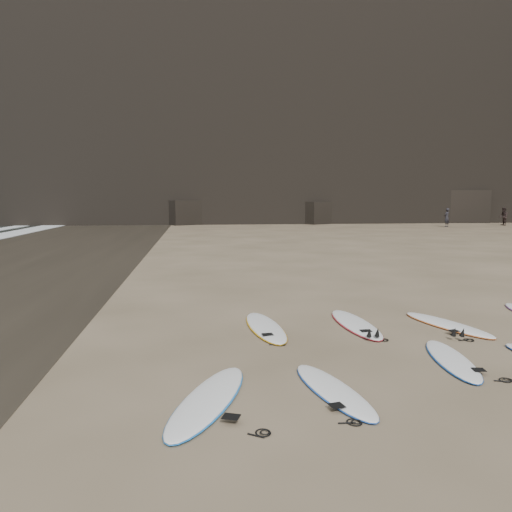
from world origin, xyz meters
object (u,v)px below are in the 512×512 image
Objects in this scene: surfboard_2 at (452,359)px; surfboard_7 at (447,324)px; person_a at (447,217)px; person_b at (504,216)px; surfboard_1 at (333,389)px; surfboard_5 at (265,327)px; surfboard_0 at (208,399)px; surfboard_6 at (355,323)px.

surfboard_7 is (1.11, 2.25, 0.00)m from surfboard_2.
person_b is at bearing 156.38° from person_a.
surfboard_5 is at bearing 86.05° from surfboard_1.
person_a reaches higher than surfboard_2.
surfboard_0 is 1.47× the size of person_a.
surfboard_2 is 2.51m from surfboard_7.
surfboard_6 is 2.00m from surfboard_7.
surfboard_7 reaches higher than surfboard_1.
surfboard_7 is 1.38× the size of person_a.
person_a is at bearing -71.89° from person_b.
person_b is (27.17, 36.16, 0.85)m from surfboard_6.
surfboard_7 is (1.98, -0.29, -0.00)m from surfboard_6.
surfboard_0 is 45.23m from person_a.
surfboard_1 is at bearing 25.07° from surfboard_0.
person_a is at bearing 48.60° from surfboard_1.
surfboard_0 is 1.16× the size of surfboard_1.
surfboard_5 is 41.39m from person_a.
surfboard_5 reaches higher than surfboard_7.
surfboard_5 is (-2.87, 2.51, 0.01)m from surfboard_2.
person_a is at bearing 57.64° from surfboard_6.
surfboard_6 is at bearing -30.56° from person_b.
surfboard_0 is 0.99× the size of surfboard_5.
surfboard_6 reaches higher than surfboard_7.
surfboard_1 is at bearing -145.97° from surfboard_2.
surfboard_5 is at bearing 91.43° from surfboard_0.
surfboard_7 is at bearing 54.03° from surfboard_0.
surfboard_5 and surfboard_6 have the same top height.
surfboard_1 is at bearing -154.25° from surfboard_7.
surfboard_2 is 0.87× the size of surfboard_5.
surfboard_2 is at bearing -134.00° from surfboard_7.
surfboard_1 is 3.61m from surfboard_5.
surfboard_0 is at bearing 172.46° from surfboard_1.
person_b is (29.17, 36.19, 0.85)m from surfboard_5.
surfboard_5 is at bearing -32.51° from person_b.
surfboard_5 is (1.32, 3.71, 0.00)m from surfboard_0.
surfboard_1 is at bearing -87.03° from surfboard_5.
surfboard_7 is at bearing 73.67° from surfboard_2.
surfboard_0 is at bearing -114.26° from surfboard_5.
surfboard_5 is 1.07× the size of surfboard_7.
surfboard_0 is at bearing 22.96° from person_a.
person_b is (30.49, 39.89, 0.86)m from surfboard_0.
surfboard_2 is at bearing 12.47° from surfboard_1.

